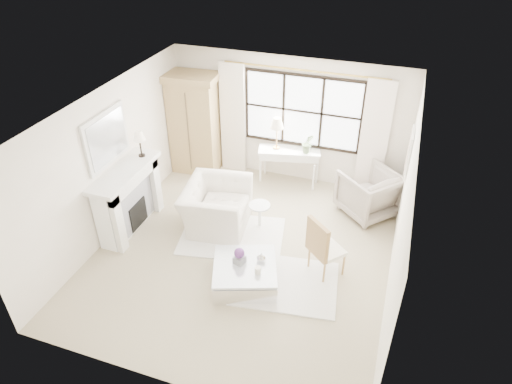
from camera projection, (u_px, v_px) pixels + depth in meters
floor at (244, 251)px, 8.13m from camera, size 5.50×5.50×0.00m
ceiling at (241, 111)px, 6.62m from camera, size 5.50×5.50×0.00m
wall_back at (288, 120)px, 9.54m from camera, size 5.00×0.00×5.00m
wall_front at (159, 313)px, 5.21m from camera, size 5.00×0.00×5.00m
wall_left at (110, 163)px, 8.05m from camera, size 0.00×5.50×5.50m
wall_right at (402, 218)px, 6.70m from camera, size 0.00×5.50×5.50m
window_pane at (302, 111)px, 9.30m from camera, size 2.40×0.02×1.50m
window_frame at (302, 111)px, 9.29m from camera, size 2.50×0.04×1.50m
curtain_rod at (304, 70)px, 8.77m from camera, size 3.30×0.04×0.04m
curtain_left at (233, 119)px, 9.84m from camera, size 0.55×0.10×2.47m
curtain_right at (374, 140)px, 9.04m from camera, size 0.55×0.10×2.47m
fireplace at (127, 198)px, 8.38m from camera, size 0.58×1.66×1.26m
mirror_frame at (106, 138)px, 7.77m from camera, size 0.05×1.15×0.95m
mirror_glass at (108, 139)px, 7.76m from camera, size 0.02×1.00×0.80m
art_frame at (409, 153)px, 7.94m from camera, size 0.04×0.62×0.82m
art_canvas at (408, 153)px, 7.94m from camera, size 0.01×0.52×0.72m
mantel_lamp at (139, 137)px, 8.22m from camera, size 0.22×0.22×0.51m
armoire at (194, 123)px, 9.89m from camera, size 1.17×0.78×2.24m
console_table at (289, 166)px, 9.82m from camera, size 1.37×0.73×0.80m
console_lamp at (277, 124)px, 9.35m from camera, size 0.28×0.28×0.69m
orchid_plant at (308, 143)px, 9.37m from camera, size 0.29×0.27×0.44m
side_table at (260, 212)px, 8.54m from camera, size 0.40×0.40×0.51m
rug_left at (232, 236)px, 8.46m from camera, size 2.08×1.65×0.03m
rug_right at (285, 283)px, 7.45m from camera, size 1.85×1.49×0.03m
club_armchair at (216, 206)px, 8.55m from camera, size 1.30×1.44×0.85m
wingback_chair at (369, 193)px, 8.86m from camera, size 1.39×1.38×0.91m
french_chair at (325, 258)px, 7.53m from camera, size 0.68×0.68×1.08m
coffee_table at (245, 274)px, 7.39m from camera, size 1.28×1.28×0.38m
planter_box at (239, 260)px, 7.29m from camera, size 0.20×0.20×0.12m
planter_flowers at (239, 253)px, 7.21m from camera, size 0.17×0.17×0.17m
pillar_candle at (258, 270)px, 7.10m from camera, size 0.10×0.10×0.12m
coffee_vase at (261, 257)px, 7.32m from camera, size 0.19×0.19×0.15m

